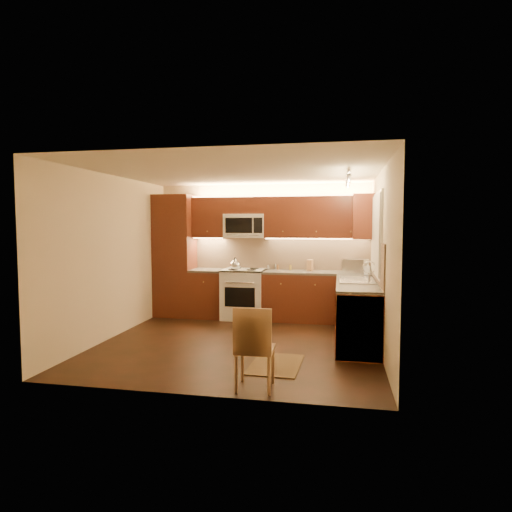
% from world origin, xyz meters
% --- Properties ---
extents(floor, '(4.00, 4.00, 0.01)m').
position_xyz_m(floor, '(0.00, 0.00, 0.00)').
color(floor, black).
rests_on(floor, ground).
extents(ceiling, '(4.00, 4.00, 0.01)m').
position_xyz_m(ceiling, '(0.00, 0.00, 2.50)').
color(ceiling, beige).
rests_on(ceiling, ground).
extents(wall_back, '(4.00, 0.01, 2.50)m').
position_xyz_m(wall_back, '(0.00, 2.00, 1.25)').
color(wall_back, beige).
rests_on(wall_back, ground).
extents(wall_front, '(4.00, 0.01, 2.50)m').
position_xyz_m(wall_front, '(0.00, -2.00, 1.25)').
color(wall_front, beige).
rests_on(wall_front, ground).
extents(wall_left, '(0.01, 4.00, 2.50)m').
position_xyz_m(wall_left, '(-2.00, 0.00, 1.25)').
color(wall_left, beige).
rests_on(wall_left, ground).
extents(wall_right, '(0.01, 4.00, 2.50)m').
position_xyz_m(wall_right, '(2.00, 0.00, 1.25)').
color(wall_right, beige).
rests_on(wall_right, ground).
extents(pantry, '(0.70, 0.60, 2.30)m').
position_xyz_m(pantry, '(-1.65, 1.70, 1.15)').
color(pantry, '#441B0E').
rests_on(pantry, floor).
extents(base_cab_back_left, '(0.62, 0.60, 0.86)m').
position_xyz_m(base_cab_back_left, '(-0.99, 1.70, 0.43)').
color(base_cab_back_left, '#441B0E').
rests_on(base_cab_back_left, floor).
extents(counter_back_left, '(0.62, 0.60, 0.04)m').
position_xyz_m(counter_back_left, '(-0.99, 1.70, 0.88)').
color(counter_back_left, '#373432').
rests_on(counter_back_left, base_cab_back_left).
extents(base_cab_back_right, '(1.92, 0.60, 0.86)m').
position_xyz_m(base_cab_back_right, '(1.04, 1.70, 0.43)').
color(base_cab_back_right, '#441B0E').
rests_on(base_cab_back_right, floor).
extents(counter_back_right, '(1.92, 0.60, 0.04)m').
position_xyz_m(counter_back_right, '(1.04, 1.70, 0.88)').
color(counter_back_right, '#373432').
rests_on(counter_back_right, base_cab_back_right).
extents(base_cab_right, '(0.60, 2.00, 0.86)m').
position_xyz_m(base_cab_right, '(1.70, 0.40, 0.43)').
color(base_cab_right, '#441B0E').
rests_on(base_cab_right, floor).
extents(counter_right, '(0.60, 2.00, 0.04)m').
position_xyz_m(counter_right, '(1.70, 0.40, 0.88)').
color(counter_right, '#373432').
rests_on(counter_right, base_cab_right).
extents(dishwasher, '(0.58, 0.60, 0.84)m').
position_xyz_m(dishwasher, '(1.70, -0.30, 0.43)').
color(dishwasher, silver).
rests_on(dishwasher, floor).
extents(backsplash_back, '(3.30, 0.02, 0.60)m').
position_xyz_m(backsplash_back, '(0.35, 1.99, 1.20)').
color(backsplash_back, tan).
rests_on(backsplash_back, wall_back).
extents(backsplash_right, '(0.02, 2.00, 0.60)m').
position_xyz_m(backsplash_right, '(1.99, 0.40, 1.20)').
color(backsplash_right, tan).
rests_on(backsplash_right, wall_right).
extents(upper_cab_back_left, '(0.62, 0.35, 0.75)m').
position_xyz_m(upper_cab_back_left, '(-0.99, 1.82, 1.88)').
color(upper_cab_back_left, '#441B0E').
rests_on(upper_cab_back_left, wall_back).
extents(upper_cab_back_right, '(1.92, 0.35, 0.75)m').
position_xyz_m(upper_cab_back_right, '(1.04, 1.82, 1.88)').
color(upper_cab_back_right, '#441B0E').
rests_on(upper_cab_back_right, wall_back).
extents(upper_cab_bridge, '(0.76, 0.35, 0.31)m').
position_xyz_m(upper_cab_bridge, '(-0.30, 1.82, 2.09)').
color(upper_cab_bridge, '#441B0E').
rests_on(upper_cab_bridge, wall_back).
extents(upper_cab_right_corner, '(0.35, 0.50, 0.75)m').
position_xyz_m(upper_cab_right_corner, '(1.82, 1.40, 1.88)').
color(upper_cab_right_corner, '#441B0E').
rests_on(upper_cab_right_corner, wall_right).
extents(stove, '(0.76, 0.65, 0.92)m').
position_xyz_m(stove, '(-0.30, 1.68, 0.46)').
color(stove, silver).
rests_on(stove, floor).
extents(microwave, '(0.76, 0.38, 0.44)m').
position_xyz_m(microwave, '(-0.30, 1.81, 1.72)').
color(microwave, silver).
rests_on(microwave, wall_back).
extents(window_frame, '(0.03, 1.44, 1.24)m').
position_xyz_m(window_frame, '(1.99, 0.55, 1.60)').
color(window_frame, silver).
rests_on(window_frame, wall_right).
extents(window_blinds, '(0.02, 1.36, 1.16)m').
position_xyz_m(window_blinds, '(1.97, 0.55, 1.60)').
color(window_blinds, silver).
rests_on(window_blinds, wall_right).
extents(sink, '(0.52, 0.86, 0.15)m').
position_xyz_m(sink, '(1.70, 0.55, 0.98)').
color(sink, silver).
rests_on(sink, counter_right).
extents(faucet, '(0.20, 0.04, 0.30)m').
position_xyz_m(faucet, '(1.88, 0.55, 1.05)').
color(faucet, silver).
rests_on(faucet, counter_right).
extents(track_light_bar, '(0.04, 1.20, 0.03)m').
position_xyz_m(track_light_bar, '(1.55, 0.40, 2.46)').
color(track_light_bar, silver).
rests_on(track_light_bar, ceiling).
extents(kettle, '(0.21, 0.21, 0.23)m').
position_xyz_m(kettle, '(-0.42, 1.51, 1.04)').
color(kettle, silver).
rests_on(kettle, stove).
extents(toaster_oven, '(0.47, 0.41, 0.23)m').
position_xyz_m(toaster_oven, '(1.73, 1.78, 1.02)').
color(toaster_oven, silver).
rests_on(toaster_oven, counter_back_right).
extents(knife_block, '(0.12, 0.16, 0.20)m').
position_xyz_m(knife_block, '(0.91, 1.82, 1.00)').
color(knife_block, '#9C7046').
rests_on(knife_block, counter_back_right).
extents(spice_jar_a, '(0.06, 0.06, 0.10)m').
position_xyz_m(spice_jar_a, '(0.14, 1.83, 0.95)').
color(spice_jar_a, silver).
rests_on(spice_jar_a, counter_back_right).
extents(spice_jar_b, '(0.04, 0.04, 0.09)m').
position_xyz_m(spice_jar_b, '(0.30, 1.94, 0.94)').
color(spice_jar_b, brown).
rests_on(spice_jar_b, counter_back_right).
extents(spice_jar_c, '(0.05, 0.05, 0.11)m').
position_xyz_m(spice_jar_c, '(0.26, 1.94, 0.95)').
color(spice_jar_c, silver).
rests_on(spice_jar_c, counter_back_right).
extents(spice_jar_d, '(0.05, 0.05, 0.09)m').
position_xyz_m(spice_jar_d, '(0.54, 1.93, 0.94)').
color(spice_jar_d, olive).
rests_on(spice_jar_d, counter_back_right).
extents(soap_bottle, '(0.13, 0.13, 0.22)m').
position_xyz_m(soap_bottle, '(1.91, 1.34, 1.01)').
color(soap_bottle, silver).
rests_on(soap_bottle, counter_right).
extents(rug, '(0.64, 0.93, 0.01)m').
position_xyz_m(rug, '(0.68, -0.90, 0.01)').
color(rug, black).
rests_on(rug, floor).
extents(dining_chair, '(0.41, 0.41, 0.90)m').
position_xyz_m(dining_chair, '(0.58, -1.70, 0.45)').
color(dining_chair, '#9C7046').
rests_on(dining_chair, floor).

